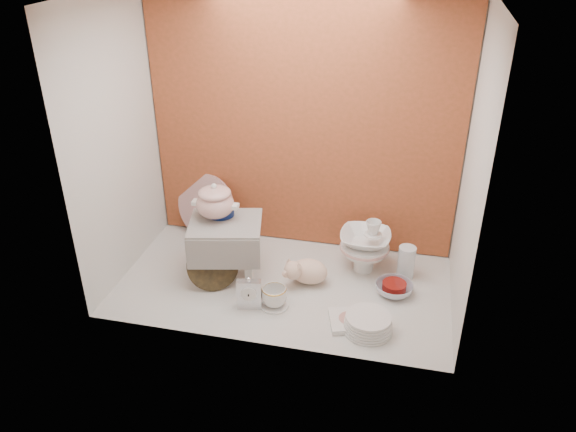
{
  "coord_description": "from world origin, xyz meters",
  "views": [
    {
      "loc": [
        0.6,
        -2.51,
        1.83
      ],
      "look_at": [
        0.02,
        0.02,
        0.42
      ],
      "focal_mm": 35.43,
      "sensor_mm": 36.0,
      "label": 1
    }
  ],
  "objects_px": {
    "blue_white_vase": "(210,222)",
    "porcelain_tower": "(365,245)",
    "step_stool": "(227,248)",
    "gold_rim_teacup": "(274,296)",
    "plush_pig": "(309,271)",
    "dinner_plate_stack": "(368,323)",
    "crystal_bowl": "(394,289)",
    "soup_tureen": "(215,201)",
    "floral_platter": "(206,206)",
    "mantel_clock": "(249,293)"
  },
  "relations": [
    {
      "from": "porcelain_tower",
      "to": "gold_rim_teacup",
      "type": "bearing_deg",
      "value": -132.42
    },
    {
      "from": "step_stool",
      "to": "blue_white_vase",
      "type": "height_order",
      "value": "step_stool"
    },
    {
      "from": "crystal_bowl",
      "to": "gold_rim_teacup",
      "type": "bearing_deg",
      "value": -157.24
    },
    {
      "from": "blue_white_vase",
      "to": "dinner_plate_stack",
      "type": "height_order",
      "value": "blue_white_vase"
    },
    {
      "from": "gold_rim_teacup",
      "to": "soup_tureen",
      "type": "bearing_deg",
      "value": 144.91
    },
    {
      "from": "crystal_bowl",
      "to": "porcelain_tower",
      "type": "distance_m",
      "value": 0.3
    },
    {
      "from": "step_stool",
      "to": "soup_tureen",
      "type": "height_order",
      "value": "soup_tureen"
    },
    {
      "from": "blue_white_vase",
      "to": "mantel_clock",
      "type": "relative_size",
      "value": 1.31
    },
    {
      "from": "gold_rim_teacup",
      "to": "crystal_bowl",
      "type": "relative_size",
      "value": 0.67
    },
    {
      "from": "plush_pig",
      "to": "gold_rim_teacup",
      "type": "bearing_deg",
      "value": -134.87
    },
    {
      "from": "mantel_clock",
      "to": "gold_rim_teacup",
      "type": "relative_size",
      "value": 1.37
    },
    {
      "from": "crystal_bowl",
      "to": "dinner_plate_stack",
      "type": "bearing_deg",
      "value": -107.27
    },
    {
      "from": "blue_white_vase",
      "to": "plush_pig",
      "type": "xyz_separation_m",
      "value": [
        0.69,
        -0.33,
        -0.04
      ]
    },
    {
      "from": "porcelain_tower",
      "to": "soup_tureen",
      "type": "bearing_deg",
      "value": -167.86
    },
    {
      "from": "blue_white_vase",
      "to": "dinner_plate_stack",
      "type": "relative_size",
      "value": 0.99
    },
    {
      "from": "step_stool",
      "to": "dinner_plate_stack",
      "type": "relative_size",
      "value": 1.59
    },
    {
      "from": "soup_tureen",
      "to": "plush_pig",
      "type": "bearing_deg",
      "value": -3.32
    },
    {
      "from": "mantel_clock",
      "to": "porcelain_tower",
      "type": "height_order",
      "value": "porcelain_tower"
    },
    {
      "from": "blue_white_vase",
      "to": "crystal_bowl",
      "type": "bearing_deg",
      "value": -15.73
    },
    {
      "from": "plush_pig",
      "to": "dinner_plate_stack",
      "type": "xyz_separation_m",
      "value": [
        0.36,
        -0.33,
        -0.03
      ]
    },
    {
      "from": "floral_platter",
      "to": "blue_white_vase",
      "type": "relative_size",
      "value": 1.69
    },
    {
      "from": "gold_rim_teacup",
      "to": "floral_platter",
      "type": "bearing_deg",
      "value": 133.28
    },
    {
      "from": "floral_platter",
      "to": "blue_white_vase",
      "type": "xyz_separation_m",
      "value": [
        0.04,
        -0.06,
        -0.08
      ]
    },
    {
      "from": "gold_rim_teacup",
      "to": "mantel_clock",
      "type": "bearing_deg",
      "value": -163.43
    },
    {
      "from": "plush_pig",
      "to": "dinner_plate_stack",
      "type": "bearing_deg",
      "value": -59.14
    },
    {
      "from": "plush_pig",
      "to": "dinner_plate_stack",
      "type": "distance_m",
      "value": 0.49
    },
    {
      "from": "step_stool",
      "to": "gold_rim_teacup",
      "type": "distance_m",
      "value": 0.42
    },
    {
      "from": "porcelain_tower",
      "to": "mantel_clock",
      "type": "bearing_deg",
      "value": -137.66
    },
    {
      "from": "soup_tureen",
      "to": "floral_platter",
      "type": "relative_size",
      "value": 0.61
    },
    {
      "from": "mantel_clock",
      "to": "step_stool",
      "type": "bearing_deg",
      "value": 115.04
    },
    {
      "from": "step_stool",
      "to": "floral_platter",
      "type": "xyz_separation_m",
      "value": [
        -0.26,
        0.39,
        0.03
      ]
    },
    {
      "from": "step_stool",
      "to": "gold_rim_teacup",
      "type": "relative_size",
      "value": 2.89
    },
    {
      "from": "gold_rim_teacup",
      "to": "crystal_bowl",
      "type": "distance_m",
      "value": 0.65
    },
    {
      "from": "mantel_clock",
      "to": "plush_pig",
      "type": "height_order",
      "value": "mantel_clock"
    },
    {
      "from": "step_stool",
      "to": "crystal_bowl",
      "type": "distance_m",
      "value": 0.94
    },
    {
      "from": "dinner_plate_stack",
      "to": "porcelain_tower",
      "type": "relative_size",
      "value": 0.75
    },
    {
      "from": "step_stool",
      "to": "dinner_plate_stack",
      "type": "distance_m",
      "value": 0.9
    },
    {
      "from": "step_stool",
      "to": "blue_white_vase",
      "type": "bearing_deg",
      "value": 110.63
    },
    {
      "from": "floral_platter",
      "to": "mantel_clock",
      "type": "height_order",
      "value": "floral_platter"
    },
    {
      "from": "step_stool",
      "to": "gold_rim_teacup",
      "type": "xyz_separation_m",
      "value": [
        0.33,
        -0.24,
        -0.1
      ]
    },
    {
      "from": "mantel_clock",
      "to": "plush_pig",
      "type": "bearing_deg",
      "value": 35.92
    },
    {
      "from": "blue_white_vase",
      "to": "porcelain_tower",
      "type": "relative_size",
      "value": 0.75
    },
    {
      "from": "soup_tureen",
      "to": "blue_white_vase",
      "type": "relative_size",
      "value": 1.03
    },
    {
      "from": "plush_pig",
      "to": "porcelain_tower",
      "type": "xyz_separation_m",
      "value": [
        0.28,
        0.21,
        0.08
      ]
    },
    {
      "from": "soup_tureen",
      "to": "blue_white_vase",
      "type": "height_order",
      "value": "soup_tureen"
    },
    {
      "from": "blue_white_vase",
      "to": "plush_pig",
      "type": "bearing_deg",
      "value": -25.51
    },
    {
      "from": "dinner_plate_stack",
      "to": "gold_rim_teacup",
      "type": "bearing_deg",
      "value": 170.14
    },
    {
      "from": "floral_platter",
      "to": "plush_pig",
      "type": "xyz_separation_m",
      "value": [
        0.73,
        -0.39,
        -0.12
      ]
    },
    {
      "from": "floral_platter",
      "to": "dinner_plate_stack",
      "type": "bearing_deg",
      "value": -33.39
    },
    {
      "from": "plush_pig",
      "to": "gold_rim_teacup",
      "type": "relative_size",
      "value": 1.95
    }
  ]
}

